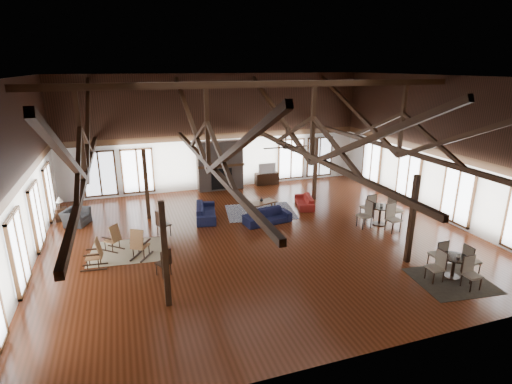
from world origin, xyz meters
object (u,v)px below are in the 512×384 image
object	(u,v)px
sofa_navy_front	(267,216)
cafe_table_far	(380,212)
armchair	(76,217)
sofa_navy_left	(206,212)
tv_console	(267,179)
coffee_table	(263,203)
sofa_orange	(304,201)
cafe_table_near	(454,263)

from	to	relation	value
sofa_navy_front	cafe_table_far	size ratio (longest dim) A/B	0.94
sofa_navy_front	armchair	distance (m)	8.01
sofa_navy_left	armchair	world-z (taller)	armchair
sofa_navy_left	tv_console	xyz separation A→B (m)	(4.31, 4.07, 0.02)
coffee_table	tv_console	world-z (taller)	tv_console
sofa_navy_front	coffee_table	world-z (taller)	sofa_navy_front
armchair	cafe_table_far	world-z (taller)	cafe_table_far
sofa_navy_front	sofa_orange	bearing A→B (deg)	22.17
sofa_navy_front	sofa_orange	world-z (taller)	sofa_navy_front
sofa_navy_front	armchair	xyz separation A→B (m)	(-7.64, 2.41, 0.04)
sofa_orange	cafe_table_near	xyz separation A→B (m)	(1.57, -7.53, 0.24)
sofa_orange	cafe_table_far	bearing A→B (deg)	48.97
sofa_orange	coffee_table	distance (m)	2.11
sofa_navy_front	sofa_orange	xyz separation A→B (m)	(2.38, 1.41, -0.04)
cafe_table_near	cafe_table_far	distance (m)	4.50
armchair	cafe_table_near	world-z (taller)	cafe_table_near
cafe_table_near	cafe_table_far	world-z (taller)	cafe_table_far
sofa_navy_front	armchair	world-z (taller)	armchair
cafe_table_far	cafe_table_near	bearing A→B (deg)	-95.68
coffee_table	sofa_navy_front	bearing A→B (deg)	-118.03
sofa_navy_front	cafe_table_far	bearing A→B (deg)	-28.87
tv_console	sofa_navy_left	bearing A→B (deg)	-136.64
armchair	tv_console	distance (m)	10.08
armchair	tv_console	world-z (taller)	armchair
sofa_orange	armchair	size ratio (longest dim) A/B	1.70
sofa_navy_left	coffee_table	world-z (taller)	sofa_navy_left
sofa_navy_left	tv_console	world-z (taller)	tv_console
cafe_table_far	tv_console	world-z (taller)	cafe_table_far
armchair	cafe_table_near	xyz separation A→B (m)	(11.59, -8.53, 0.16)
sofa_navy_front	sofa_orange	distance (m)	2.77
sofa_navy_front	tv_console	xyz separation A→B (m)	(1.97, 5.46, 0.03)
armchair	coffee_table	bearing A→B (deg)	-73.56
sofa_navy_front	tv_console	distance (m)	5.80
cafe_table_near	tv_console	xyz separation A→B (m)	(-1.98, 11.58, -0.17)
sofa_navy_front	coffee_table	bearing A→B (deg)	70.15
cafe_table_far	armchair	bearing A→B (deg)	161.40
cafe_table_near	coffee_table	bearing A→B (deg)	116.14
sofa_navy_front	tv_console	bearing A→B (deg)	61.75
sofa_navy_front	tv_console	world-z (taller)	tv_console
cafe_table_far	tv_console	bearing A→B (deg)	108.86
sofa_navy_left	sofa_orange	xyz separation A→B (m)	(4.72, 0.02, -0.05)
armchair	cafe_table_far	bearing A→B (deg)	-84.71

